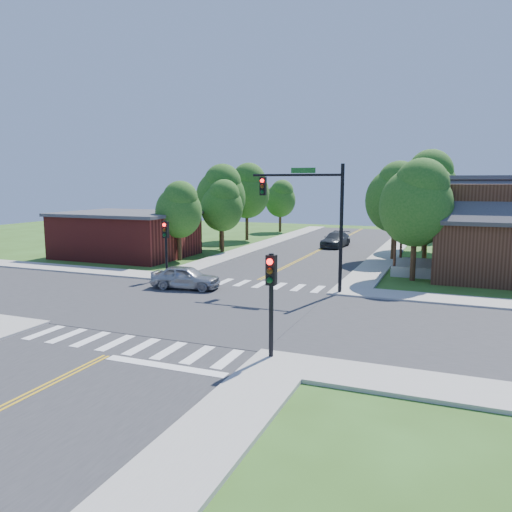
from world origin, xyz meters
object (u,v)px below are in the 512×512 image
at_px(car_silver, 186,278).
at_px(signal_pole_nw, 166,239).
at_px(signal_pole_se, 271,286).
at_px(signal_mast_ne, 312,207).
at_px(car_dgrey, 336,240).

bearing_deg(car_silver, signal_pole_nw, 44.19).
xyz_separation_m(signal_pole_se, signal_pole_nw, (-11.20, 11.20, 0.00)).
relative_size(signal_mast_ne, car_dgrey, 1.46).
distance_m(signal_mast_ne, signal_pole_nw, 9.76).
relative_size(signal_pole_se, car_dgrey, 0.77).
bearing_deg(car_dgrey, signal_mast_ne, -77.74).
relative_size(signal_pole_se, signal_pole_nw, 1.00).
height_order(signal_mast_ne, signal_pole_nw, signal_mast_ne).
distance_m(signal_mast_ne, car_dgrey, 20.41).
bearing_deg(car_dgrey, signal_pole_nw, -104.62).
bearing_deg(car_dgrey, car_silver, -96.61).
distance_m(signal_pole_se, car_silver, 12.71).
bearing_deg(signal_pole_nw, car_silver, -38.88).
distance_m(signal_pole_se, signal_pole_nw, 15.84).
xyz_separation_m(signal_pole_se, car_silver, (-8.62, 9.12, -1.98)).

